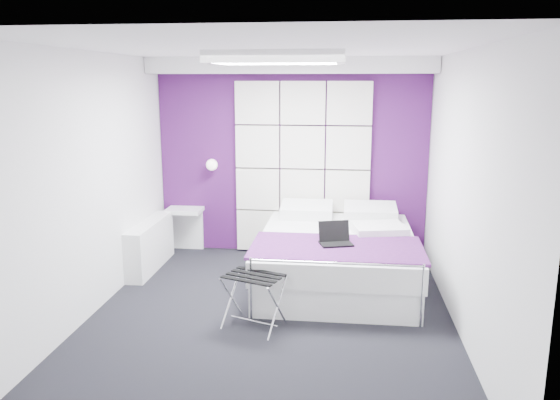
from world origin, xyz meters
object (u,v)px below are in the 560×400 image
(luggage_rack, at_px, (254,301))
(laptop, at_px, (336,238))
(wall_lamp, at_px, (213,164))
(radiator, at_px, (150,245))
(bed, at_px, (337,256))
(nightstand, at_px, (184,210))

(luggage_rack, height_order, laptop, laptop)
(wall_lamp, height_order, radiator, wall_lamp)
(laptop, bearing_deg, bed, 72.26)
(wall_lamp, distance_m, laptop, 2.29)
(wall_lamp, xyz_separation_m, luggage_rack, (0.92, -2.27, -0.96))
(luggage_rack, bearing_deg, nightstand, 141.12)
(wall_lamp, bearing_deg, radiator, -130.10)
(radiator, bearing_deg, bed, -5.98)
(laptop, bearing_deg, wall_lamp, 122.47)
(bed, relative_size, nightstand, 4.54)
(luggage_rack, distance_m, laptop, 1.19)
(bed, relative_size, luggage_rack, 4.12)
(bed, bearing_deg, laptop, -90.97)
(wall_lamp, relative_size, nightstand, 0.31)
(nightstand, relative_size, laptop, 1.44)
(radiator, relative_size, laptop, 3.60)
(luggage_rack, bearing_deg, laptop, 67.50)
(wall_lamp, xyz_separation_m, radiator, (-0.64, -0.76, -0.92))
(nightstand, distance_m, luggage_rack, 2.61)
(wall_lamp, bearing_deg, nightstand, -174.29)
(wall_lamp, relative_size, laptop, 0.45)
(bed, relative_size, laptop, 6.53)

